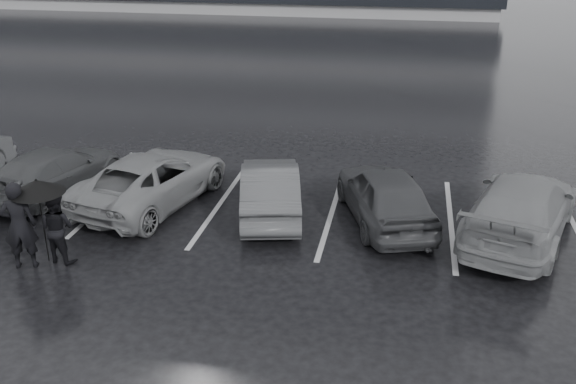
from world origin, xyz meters
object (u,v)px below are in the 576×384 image
(car_west_a, at_px, (270,189))
(car_west_b, at_px, (152,179))
(car_east, at_px, (521,208))
(pedestrian_left, at_px, (19,225))
(car_west_c, at_px, (56,171))
(car_main, at_px, (385,195))
(pedestrian_right, at_px, (57,228))

(car_west_a, bearing_deg, car_west_b, -13.92)
(car_east, height_order, pedestrian_left, pedestrian_left)
(car_west_a, xyz_separation_m, car_west_c, (-5.65, 0.18, -0.04))
(car_main, bearing_deg, car_west_c, -20.20)
(car_main, height_order, car_west_a, car_main)
(car_west_b, relative_size, car_west_c, 1.13)
(car_main, height_order, pedestrian_left, pedestrian_left)
(pedestrian_right, bearing_deg, pedestrian_left, 42.56)
(car_main, bearing_deg, car_east, 156.21)
(pedestrian_right, bearing_deg, car_east, -152.00)
(car_east, xyz_separation_m, pedestrian_right, (-9.41, -2.91, 0.05))
(car_west_a, height_order, car_west_c, car_west_a)
(car_west_c, height_order, car_east, car_east)
(pedestrian_left, bearing_deg, car_main, -174.19)
(car_main, height_order, pedestrian_right, pedestrian_right)
(car_west_c, distance_m, pedestrian_left, 3.89)
(car_west_b, bearing_deg, pedestrian_left, 82.14)
(car_west_c, xyz_separation_m, pedestrian_right, (1.90, -3.29, 0.16))
(car_main, distance_m, car_west_c, 8.36)
(car_west_b, distance_m, car_west_c, 2.67)
(car_west_c, relative_size, car_east, 0.85)
(car_main, bearing_deg, car_west_b, -19.33)
(car_east, height_order, pedestrian_right, pedestrian_right)
(car_main, bearing_deg, pedestrian_left, 7.26)
(car_west_c, bearing_deg, pedestrian_left, 121.85)
(car_east, relative_size, pedestrian_right, 3.22)
(pedestrian_left, height_order, pedestrian_right, pedestrian_left)
(car_west_a, height_order, car_east, car_east)
(car_main, distance_m, pedestrian_left, 7.87)
(car_west_b, distance_m, pedestrian_right, 3.25)
(car_west_a, bearing_deg, car_main, 167.89)
(car_west_b, height_order, pedestrian_left, pedestrian_left)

